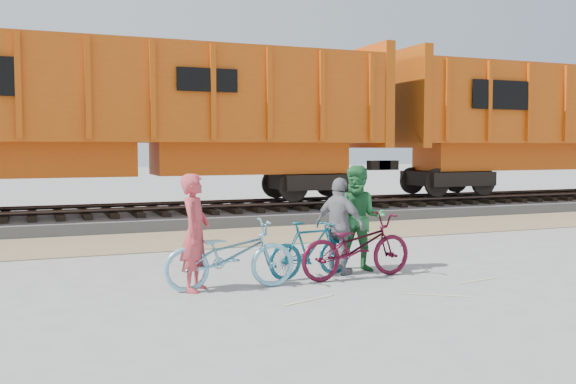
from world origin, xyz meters
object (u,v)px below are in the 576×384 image
Objects in this scene: hopper_car_center at (143,114)px; bicycle_blue at (230,255)px; bicycle_maroon at (356,246)px; person_man at (359,218)px; hopper_car_right at (565,122)px; person_woman at (340,226)px; person_solo at (195,233)px; bicycle_teal at (310,249)px.

bicycle_blue is (-0.15, -8.72, -2.49)m from hopper_car_center.
person_man is (0.33, 0.53, 0.38)m from bicycle_maroon.
bicycle_maroon reaches higher than bicycle_blue.
hopper_car_right reaches higher than person_man.
person_woman reaches higher than bicycle_maroon.
person_man is (2.95, 0.44, 0.04)m from person_solo.
hopper_car_right is at bearing -60.19° from bicycle_maroon.
bicycle_maroon is (-13.03, -8.71, -2.49)m from hopper_car_right.
bicycle_teal is at bearing -81.16° from hopper_car_center.
hopper_car_center is at bearing 180.00° from hopper_car_right.
bicycle_teal is at bearing 59.98° from bicycle_maroon.
hopper_car_center is 8.69× the size of person_woman.
hopper_car_right is 15.87m from bicycle_maroon.
bicycle_blue is 1.22× the size of person_woman.
bicycle_maroon is 1.15× the size of person_solo.
hopper_car_right reaches higher than bicycle_teal.
bicycle_teal is at bearing -138.65° from person_man.
bicycle_teal is at bearing -72.45° from bicycle_blue.
person_woman reaches higher than bicycle_blue.
hopper_car_right is at bearing -67.74° from bicycle_teal.
hopper_car_center reaches higher than person_woman.
bicycle_teal is at bearing 68.39° from person_woman.
bicycle_blue is at bearing -150.06° from hopper_car_right.
hopper_car_center reaches higher than person_solo.
hopper_car_center is at bearing -0.36° from bicycle_teal.
person_woman is at bearing -74.09° from bicycle_blue.
person_solo is 1.07× the size of person_woman.
person_solo is at bearing -141.41° from person_man.
person_solo is at bearing -94.30° from hopper_car_center.
hopper_car_center is at bearing 135.77° from person_man.
hopper_car_right is 18.00m from person_solo.
hopper_car_center is 8.91m from person_solo.
hopper_car_right is 7.14× the size of bicycle_blue.
hopper_car_center is 9.27m from bicycle_maroon.
bicycle_maroon is at bearing -92.23° from person_man.
bicycle_teal is at bearing -52.62° from person_solo.
bicycle_maroon is (0.67, -0.33, 0.06)m from bicycle_teal.
person_solo is at bearing 87.91° from bicycle_teal.
hopper_car_right is 7.06× the size of bicycle_maroon.
person_woman is (-0.10, 0.40, 0.28)m from bicycle_maroon.
hopper_car_center is 8.11× the size of person_solo.
bicycle_maroon is 0.73m from person_man.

